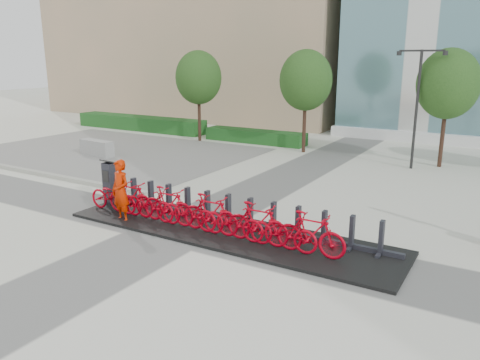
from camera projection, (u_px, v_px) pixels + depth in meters
The scene contains 24 objects.
ground at pixel (182, 228), 13.21m from camera, with size 120.00×120.00×0.00m, color beige.
gravel_patch at pixel (111, 152), 23.98m from camera, with size 14.00×14.00×0.00m, color #5E5B54.
curb at pixel (22, 170), 19.73m from camera, with size 14.00×0.25×0.15m, color #98998C.
hedge_a at pixel (140, 123), 31.26m from camera, with size 10.00×1.40×0.90m, color #0F4412.
hedge_b at pixel (255, 136), 26.56m from camera, with size 6.00×1.20×0.70m, color #0F4412.
tree_0 at pixel (198, 78), 26.24m from camera, with size 2.60×2.60×5.10m.
tree_1 at pixel (306, 80), 23.01m from camera, with size 2.60×2.60×5.10m.
tree_2 at pixel (448, 84), 19.78m from camera, with size 2.60×2.60×5.10m.
streetlamp at pixel (418, 96), 19.56m from camera, with size 2.00×0.20×5.00m.
dock_pad at pixel (227, 232), 12.80m from camera, with size 9.60×2.40×0.08m, color black.
dock_rail_posts at pixel (238, 211), 13.05m from camera, with size 8.02×0.50×0.85m, color #25252D, non-canonical shape.
bike_0 at pixel (113, 196), 14.31m from camera, with size 0.64×1.82×0.96m, color #B30011.
bike_1 at pixel (131, 198), 13.94m from camera, with size 0.50×1.77×1.06m, color #B30011.
bike_2 at pixel (149, 203), 13.60m from camera, with size 0.64×1.82×0.96m, color #B30011.
bike_3 at pixel (168, 205), 13.23m from camera, with size 0.50×1.77×1.06m, color #B30011.
bike_4 at pixel (189, 211), 12.88m from camera, with size 0.64×1.82×0.96m, color #B30011.
bike_5 at pixel (210, 214), 12.51m from camera, with size 0.50×1.77×1.06m, color #B30011.
bike_6 at pixel (233, 220), 12.17m from camera, with size 0.64×1.82×0.96m, color #B30011.
bike_7 at pixel (257, 223), 11.80m from camera, with size 0.50×1.77×1.06m, color #B30011.
bike_8 at pixel (283, 230), 11.45m from camera, with size 0.64×1.82×0.96m, color #B30011.
bike_9 at pixel (311, 234), 11.08m from camera, with size 0.50×1.77×1.06m, color #B30011.
kiosk at pixel (110, 182), 15.06m from camera, with size 0.47×0.40×1.46m.
worker_red at pixel (121, 191), 13.48m from camera, with size 0.68×0.44×1.85m, color red.
jersey_barrier at pixel (97, 148), 22.90m from camera, with size 1.99×0.54×0.77m, color gray.
Camera 1 is at (7.78, -9.84, 4.64)m, focal length 35.00 mm.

